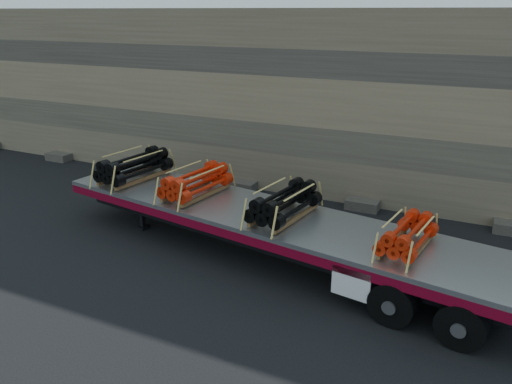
# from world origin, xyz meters

# --- Properties ---
(ground) EXTENTS (120.00, 120.00, 0.00)m
(ground) POSITION_xyz_m (0.00, 0.00, 0.00)
(ground) COLOR black
(ground) RESTS_ON ground
(rock_wall) EXTENTS (44.00, 3.00, 7.00)m
(rock_wall) POSITION_xyz_m (0.00, 6.50, 3.50)
(rock_wall) COLOR #7A6B54
(rock_wall) RESTS_ON ground
(trailer) EXTENTS (14.41, 4.91, 1.42)m
(trailer) POSITION_xyz_m (0.34, -0.30, 0.71)
(trailer) COLOR #A1A4A9
(trailer) RESTS_ON ground
(bundle_front) EXTENTS (1.63, 2.67, 0.89)m
(bundle_front) POSITION_xyz_m (-5.02, 0.56, 1.86)
(bundle_front) COLOR black
(bundle_front) RESTS_ON trailer
(bundle_midfront) EXTENTS (1.51, 2.48, 0.82)m
(bundle_midfront) POSITION_xyz_m (-2.27, 0.12, 1.83)
(bundle_midfront) COLOR red
(bundle_midfront) RESTS_ON trailer
(bundle_midrear) EXTENTS (1.53, 2.50, 0.83)m
(bundle_midrear) POSITION_xyz_m (0.92, -0.39, 1.83)
(bundle_midrear) COLOR black
(bundle_midrear) RESTS_ON trailer
(bundle_rear) EXTENTS (1.28, 2.09, 0.70)m
(bundle_rear) POSITION_xyz_m (4.37, -0.94, 1.76)
(bundle_rear) COLOR red
(bundle_rear) RESTS_ON trailer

